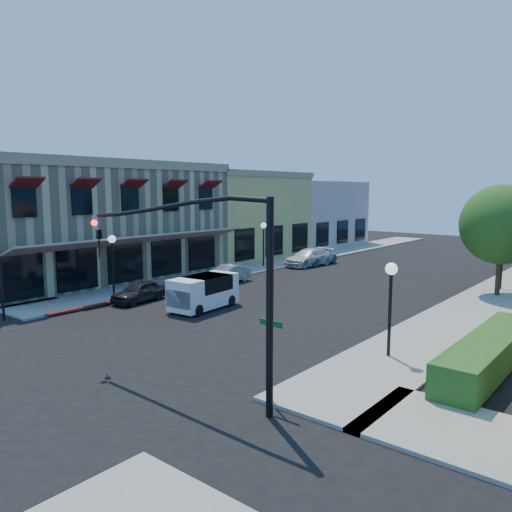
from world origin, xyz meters
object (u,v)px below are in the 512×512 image
Objects in this scene: street_name_sign at (271,347)px; street_tree_a at (501,225)px; lamppost_left_far at (263,233)px; parked_car_c at (308,257)px; parked_car_d at (315,257)px; parked_car_b at (227,274)px; white_van at (203,290)px; lamppost_left_near at (112,250)px; lamppost_right_far at (503,247)px; lamppost_right_near at (391,286)px; parked_car_a at (139,291)px; signal_mast_arm at (212,262)px.

street_tree_a is at bearing 86.24° from street_name_sign.
street_tree_a reaches higher than lamppost_left_far.
parked_car_c reaches higher than parked_car_d.
street_name_sign is 25.48m from lamppost_left_far.
parked_car_d is (0.00, 10.75, -0.01)m from parked_car_b.
street_name_sign is at bearing -35.32° from white_van.
lamppost_left_far reaches higher than white_van.
lamppost_left_near is 0.85× the size of parked_car_d.
lamppost_right_far is at bearing 87.37° from street_name_sign.
lamppost_right_near is 22.57m from parked_car_c.
parked_car_c is at bearing 103.89° from white_van.
parked_car_c is (-15.00, 3.00, -3.51)m from street_tree_a.
parked_car_a is (-13.70, 5.86, -1.12)m from street_name_sign.
signal_mast_arm is at bearing -49.57° from parked_car_b.
lamppost_left_near is at bearing 174.19° from parked_car_a.
street_name_sign reaches higher than parked_car_a.
parked_car_a is at bearing 156.85° from street_name_sign.
parked_car_b is 0.77× the size of parked_car_c.
lamppost_right_far is at bearing 43.26° from lamppost_left_near.
lamppost_right_near is (1.00, 5.80, 1.04)m from street_name_sign.
signal_mast_arm is at bearing -43.18° from white_van.
parked_car_c is at bearing 176.11° from lamppost_right_far.
white_van is at bearing -70.31° from parked_car_c.
street_name_sign is 0.70× the size of lamppost_right_near.
street_tree_a reaches higher than parked_car_a.
lamppost_right_near is 16.00m from lamppost_right_far.
white_van is at bearing -58.16° from parked_car_b.
parked_car_a is at bearing 151.44° from signal_mast_arm.
parked_car_c is (2.30, 3.00, -2.05)m from lamppost_left_far.
parked_car_d is at bearing 165.07° from street_tree_a.
white_van is (-8.13, 7.63, -3.09)m from signal_mast_arm.
parked_car_d is (2.30, 18.00, -2.15)m from lamppost_left_near.
lamppost_left_far is at bearing 115.81° from white_van.
lamppost_right_far is (1.00, 21.80, 1.04)m from street_name_sign.
parked_car_b is 10.75m from parked_car_d.
lamppost_right_far is 17.24m from parked_car_b.
white_van is (-10.77, 1.13, -1.74)m from lamppost_right_near.
white_van is at bearing -64.19° from lamppost_left_far.
street_tree_a reaches higher than lamppost_right_near.
signal_mast_arm is at bearing -35.79° from parked_car_a.
parked_car_b is (-13.70, 13.05, -1.10)m from street_name_sign.
parked_car_c is at bearing 117.16° from signal_mast_arm.
parked_car_a is (-12.06, 6.56, -3.51)m from signal_mast_arm.
street_tree_a is at bearing 23.42° from parked_car_b.
lamppost_left_near reaches higher than parked_car_a.
lamppost_right_far is at bearing -5.86° from parked_car_d.
street_tree_a is at bearing -5.51° from parked_car_c.
parked_car_b is at bearing 153.73° from lamppost_right_near.
parked_car_b is 9.75m from parked_car_c.
lamppost_right_far is 1.05× the size of parked_car_a.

